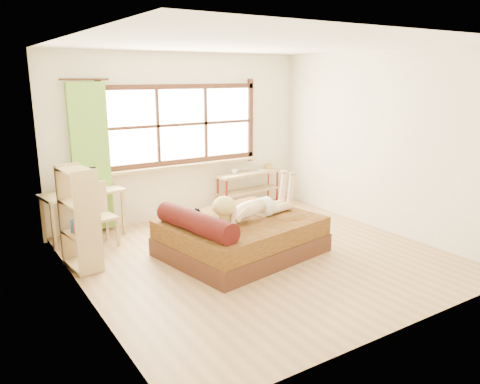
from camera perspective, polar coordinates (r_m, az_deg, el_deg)
floor at (r=6.30m, az=2.31°, el=-7.75°), size 4.50×4.50×0.00m
ceiling at (r=5.86m, az=2.58°, el=17.58°), size 4.50×4.50×0.00m
wall_back at (r=7.86m, az=-7.07°, el=6.73°), size 4.50×0.00×4.50m
wall_front at (r=4.32m, az=19.79°, el=-0.02°), size 4.50×0.00×4.50m
wall_left at (r=5.01m, az=-19.16°, el=1.88°), size 0.00×4.50×4.50m
wall_right at (r=7.44m, az=16.86°, el=5.82°), size 0.00×4.50×4.50m
window at (r=7.81m, az=-7.01°, el=7.86°), size 2.80×0.16×1.46m
curtain at (r=7.25m, az=-17.73°, el=3.95°), size 0.55×0.10×2.20m
bed at (r=6.26m, az=-0.17°, el=-5.31°), size 2.17×1.86×0.73m
woman at (r=6.18m, az=1.58°, el=-0.62°), size 1.40×0.61×0.58m
kitten at (r=5.94m, az=-6.23°, el=-3.08°), size 0.31×0.16×0.23m
desk at (r=7.14m, az=-18.61°, el=-0.67°), size 1.20×0.68×0.71m
monitor at (r=7.13m, az=-18.87°, el=1.39°), size 0.56×0.15×0.32m
chair at (r=6.84m, az=-17.05°, el=-2.21°), size 0.45×0.45×0.89m
pipe_shelf at (r=8.46m, az=1.11°, el=1.32°), size 1.32×0.46×0.73m
cup at (r=8.24m, az=-0.69°, el=2.52°), size 0.12×0.12×0.09m
book at (r=8.52m, az=2.17°, el=2.64°), size 0.17×0.22×0.02m
bookshelf at (r=6.01m, az=-18.99°, el=-3.06°), size 0.39×0.59×1.28m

